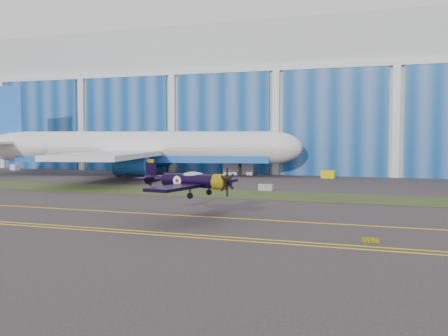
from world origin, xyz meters
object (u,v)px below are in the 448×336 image
(jetliner, at_px, (141,113))
(tug, at_px, (328,174))
(shipping_container, at_px, (238,168))
(warbird, at_px, (190,181))

(jetliner, height_order, tug, jetliner)
(shipping_container, distance_m, tug, 17.86)
(warbird, distance_m, shipping_container, 55.36)
(warbird, bearing_deg, tug, 93.88)
(warbird, relative_size, shipping_container, 2.37)
(jetliner, distance_m, tug, 36.70)
(shipping_container, bearing_deg, tug, -18.41)
(warbird, bearing_deg, shipping_container, 112.68)
(jetliner, bearing_deg, warbird, -69.43)
(shipping_container, bearing_deg, jetliner, -166.13)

